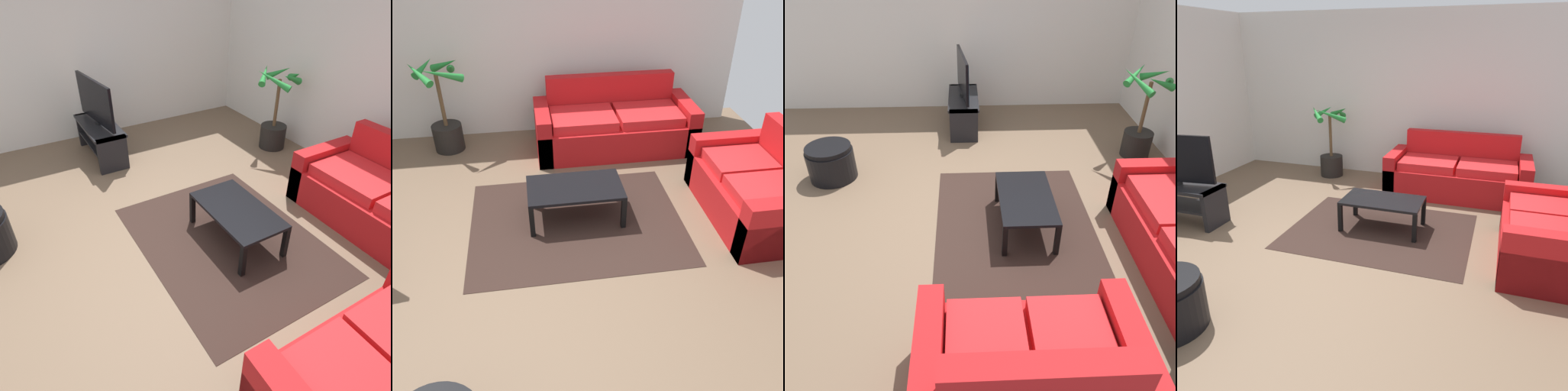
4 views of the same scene
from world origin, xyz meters
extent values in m
plane|color=brown|center=(0.00, 0.00, 0.00)|extent=(6.60, 6.60, 0.00)
cube|color=silver|center=(0.00, 3.00, 1.35)|extent=(6.00, 0.06, 2.70)
cube|color=red|center=(1.12, 2.25, 0.21)|extent=(2.08, 0.90, 0.42)
cube|color=red|center=(1.12, 2.62, 0.66)|extent=(1.72, 0.16, 0.48)
cube|color=red|center=(0.17, 2.25, 0.31)|extent=(0.18, 0.90, 0.62)
cube|color=red|center=(2.08, 2.25, 0.31)|extent=(0.18, 0.90, 0.62)
cube|color=red|center=(0.69, 2.20, 0.48)|extent=(0.82, 0.66, 0.12)
cube|color=red|center=(1.56, 2.20, 0.48)|extent=(0.82, 0.66, 0.12)
cube|color=red|center=(2.25, 0.56, 0.21)|extent=(0.90, 1.49, 0.42)
cube|color=red|center=(2.25, 1.22, 0.31)|extent=(0.90, 0.18, 0.62)
cube|color=red|center=(2.20, 0.28, 0.48)|extent=(0.66, 0.53, 0.12)
cube|color=red|center=(2.20, 0.85, 0.48)|extent=(0.66, 0.53, 0.12)
cube|color=black|center=(0.40, 0.79, 0.37)|extent=(0.98, 0.56, 0.03)
cube|color=black|center=(-0.06, 0.54, 0.18)|extent=(0.05, 0.05, 0.35)
cube|color=black|center=(0.87, 0.54, 0.18)|extent=(0.05, 0.05, 0.35)
cube|color=black|center=(-0.06, 1.05, 0.18)|extent=(0.05, 0.05, 0.35)
cube|color=black|center=(0.87, 1.05, 0.18)|extent=(0.05, 0.05, 0.35)
cube|color=black|center=(0.40, 0.69, 0.00)|extent=(2.20, 1.70, 0.01)
cylinder|color=black|center=(-1.08, 2.55, 0.18)|extent=(0.39, 0.39, 0.35)
cylinder|color=brown|center=(-1.08, 2.55, 0.70)|extent=(0.05, 0.05, 0.69)
cone|color=#228333|center=(-0.90, 2.58, 1.10)|extent=(0.17, 0.40, 0.23)
cone|color=#228333|center=(-0.99, 2.73, 1.10)|extent=(0.41, 0.28, 0.24)
cone|color=#228333|center=(-1.24, 2.64, 1.10)|extent=(0.27, 0.37, 0.22)
cone|color=#228333|center=(-1.25, 2.40, 1.10)|extent=(0.38, 0.40, 0.26)
cone|color=#228333|center=(-0.96, 2.33, 1.10)|extent=(0.49, 0.33, 0.28)
camera|label=1|loc=(2.64, -0.99, 2.47)|focal=32.16mm
camera|label=2|loc=(-0.02, -2.78, 2.77)|focal=38.76mm
camera|label=3|loc=(3.78, 0.17, 2.77)|focal=36.83mm
camera|label=4|loc=(1.69, -3.42, 2.12)|focal=35.50mm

